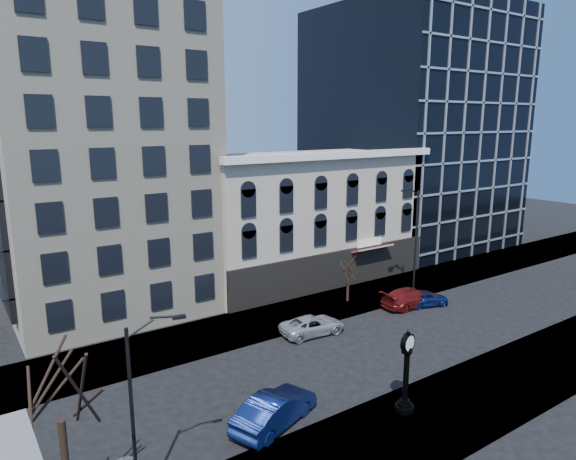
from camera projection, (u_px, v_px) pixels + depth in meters
ground at (298, 372)px, 31.47m from camera, size 160.00×160.00×0.00m
sidewalk_far at (235, 329)px, 37.91m from camera, size 160.00×6.00×0.12m
sidewalk_near at (393, 436)px, 25.02m from camera, size 160.00×6.00×0.12m
cream_tower at (91, 65)px, 39.26m from camera, size 15.90×15.40×42.50m
victorian_row at (303, 217)px, 49.67m from camera, size 22.60×11.19×12.50m
glass_office at (411, 130)px, 63.12m from camera, size 20.00×20.15×28.00m
street_clock at (406, 375)px, 26.72m from camera, size 1.02×1.02×4.51m
street_lamp_near at (146, 365)px, 18.93m from camera, size 2.09×0.68×8.18m
street_lamp_far at (412, 213)px, 43.69m from camera, size 2.51×0.47×9.69m
bare_tree_near at (58, 387)px, 16.35m from camera, size 5.16×5.16×8.86m
bare_tree_far at (348, 264)px, 42.96m from camera, size 2.54×2.54×4.35m
car_near_b at (275, 410)px, 25.86m from camera, size 5.51×3.51×1.72m
car_far_a at (312, 325)px, 37.00m from camera, size 5.01×2.68×1.34m
car_far_b at (411, 297)px, 42.50m from camera, size 5.53×2.58×1.56m
car_far_c at (425, 298)px, 42.60m from camera, size 4.13×2.63×1.31m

